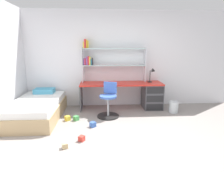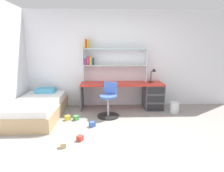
{
  "view_description": "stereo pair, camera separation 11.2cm",
  "coord_description": "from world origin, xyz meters",
  "views": [
    {
      "loc": [
        -0.56,
        -2.84,
        1.64
      ],
      "look_at": [
        -0.32,
        1.31,
        0.77
      ],
      "focal_mm": 29.98,
      "sensor_mm": 36.0,
      "label": 1
    },
    {
      "loc": [
        -0.45,
        -2.84,
        1.64
      ],
      "look_at": [
        -0.32,
        1.31,
        0.77
      ],
      "focal_mm": 29.98,
      "sensor_mm": 36.0,
      "label": 2
    }
  ],
  "objects": [
    {
      "name": "room_shell",
      "position": [
        -1.25,
        1.23,
        1.3
      ],
      "size": [
        6.18,
        5.62,
        2.6
      ],
      "color": "silver",
      "rests_on": "ground_plane"
    },
    {
      "name": "swivel_chair",
      "position": [
        -0.39,
        1.42,
        0.33
      ],
      "size": [
        0.52,
        0.52,
        0.81
      ],
      "color": "black",
      "rests_on": "ground_plane"
    },
    {
      "name": "toy_block_natural_4",
      "position": [
        -1.17,
        0.01,
        0.04
      ],
      "size": [
        0.11,
        0.11,
        0.09
      ],
      "primitive_type": "cube",
      "rotation": [
        0.0,
        0.0,
        0.37
      ],
      "color": "tan",
      "rests_on": "ground_plane"
    },
    {
      "name": "toy_block_red_3",
      "position": [
        -0.92,
        0.24,
        0.05
      ],
      "size": [
        0.13,
        0.13,
        0.09
      ],
      "primitive_type": "cube",
      "rotation": [
        0.0,
        0.0,
        1.05
      ],
      "color": "red",
      "rests_on": "ground_plane"
    },
    {
      "name": "desk",
      "position": [
        0.55,
        1.99,
        0.41
      ],
      "size": [
        2.16,
        0.59,
        0.71
      ],
      "color": "red",
      "rests_on": "ground_plane"
    },
    {
      "name": "ground_plane",
      "position": [
        0.0,
        0.0,
        -0.01
      ],
      "size": [
        6.18,
        5.62,
        0.02
      ],
      "primitive_type": "cube",
      "color": "gray"
    },
    {
      "name": "desk_lamp",
      "position": [
        0.81,
        2.01,
        0.96
      ],
      "size": [
        0.2,
        0.16,
        0.38
      ],
      "color": "black",
      "rests_on": "desk"
    },
    {
      "name": "bed_platform",
      "position": [
        -2.05,
        1.4,
        0.23
      ],
      "size": [
        1.04,
        1.8,
        0.57
      ],
      "color": "tan",
      "rests_on": "ground_plane"
    },
    {
      "name": "toy_block_yellow_2",
      "position": [
        -1.33,
        1.21,
        0.05
      ],
      "size": [
        0.15,
        0.15,
        0.1
      ],
      "primitive_type": "cube",
      "rotation": [
        0.0,
        0.0,
        2.23
      ],
      "color": "gold",
      "rests_on": "ground_plane"
    },
    {
      "name": "bookshelf_hutch",
      "position": [
        -0.44,
        2.17,
        1.34
      ],
      "size": [
        1.7,
        0.22,
        1.13
      ],
      "color": "silver",
      "rests_on": "desk"
    },
    {
      "name": "waste_bin",
      "position": [
        1.27,
        1.6,
        0.14
      ],
      "size": [
        0.23,
        0.23,
        0.28
      ],
      "primitive_type": "cylinder",
      "color": "silver",
      "rests_on": "ground_plane"
    },
    {
      "name": "toy_block_green_0",
      "position": [
        -1.14,
        1.21,
        0.05
      ],
      "size": [
        0.14,
        0.14,
        0.1
      ],
      "primitive_type": "cube",
      "rotation": [
        0.0,
        0.0,
        0.81
      ],
      "color": "#479E51",
      "rests_on": "ground_plane"
    },
    {
      "name": "toy_block_blue_1",
      "position": [
        -0.74,
        0.83,
        0.05
      ],
      "size": [
        0.15,
        0.15,
        0.1
      ],
      "primitive_type": "cube",
      "rotation": [
        0.0,
        0.0,
        0.71
      ],
      "color": "#3860B7",
      "rests_on": "ground_plane"
    }
  ]
}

